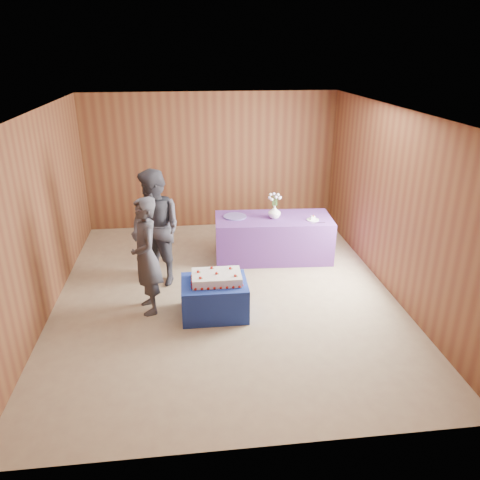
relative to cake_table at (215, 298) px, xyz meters
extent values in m
plane|color=tan|center=(0.20, 0.58, -0.25)|extent=(6.00, 6.00, 0.00)
cube|color=brown|center=(0.20, 3.58, 1.10)|extent=(5.00, 0.04, 2.70)
cube|color=brown|center=(0.20, -2.42, 1.10)|extent=(5.00, 0.04, 2.70)
cube|color=brown|center=(-2.30, 0.58, 1.10)|extent=(0.04, 6.00, 2.70)
cube|color=brown|center=(2.70, 0.58, 1.10)|extent=(0.04, 6.00, 2.70)
cube|color=white|center=(0.20, 0.58, 2.45)|extent=(5.00, 6.00, 0.04)
cube|color=#1B2E97|center=(0.00, 0.00, 0.00)|extent=(0.90, 0.70, 0.50)
cube|color=#532E7F|center=(1.15, 1.78, 0.12)|extent=(2.05, 1.02, 0.75)
cube|color=white|center=(0.03, 0.01, 0.31)|extent=(0.67, 0.45, 0.12)
sphere|color=#AB160D|center=(-0.30, -0.21, 0.27)|extent=(0.04, 0.04, 0.04)
sphere|color=#AB160D|center=(0.37, -0.21, 0.27)|extent=(0.04, 0.04, 0.04)
sphere|color=#AB160D|center=(-0.30, 0.24, 0.27)|extent=(0.04, 0.04, 0.04)
sphere|color=#AB160D|center=(0.37, 0.23, 0.27)|extent=(0.04, 0.04, 0.04)
sphere|color=#AB160D|center=(-0.17, -0.10, 0.39)|extent=(0.04, 0.04, 0.04)
cone|color=#145719|center=(-0.14, -0.10, 0.38)|extent=(0.01, 0.03, 0.03)
sphere|color=#AB160D|center=(0.21, 0.11, 0.39)|extent=(0.04, 0.04, 0.04)
cone|color=#145719|center=(0.24, 0.11, 0.38)|extent=(0.01, 0.03, 0.03)
sphere|color=#AB160D|center=(0.03, 0.01, 0.39)|extent=(0.04, 0.04, 0.04)
cone|color=#145719|center=(0.06, 0.01, 0.38)|extent=(0.01, 0.03, 0.03)
imported|color=white|center=(1.16, 1.77, 0.61)|extent=(0.23, 0.23, 0.22)
cylinder|color=#2F702C|center=(1.20, 1.77, 0.80)|extent=(0.01, 0.01, 0.15)
sphere|color=silver|center=(1.25, 1.77, 0.88)|extent=(0.05, 0.05, 0.05)
cylinder|color=#2F702C|center=(1.19, 1.79, 0.80)|extent=(0.01, 0.01, 0.15)
sphere|color=silver|center=(1.23, 1.83, 0.88)|extent=(0.05, 0.05, 0.05)
cylinder|color=#2F702C|center=(1.16, 1.80, 0.80)|extent=(0.01, 0.01, 0.15)
sphere|color=silver|center=(1.16, 1.86, 0.88)|extent=(0.05, 0.05, 0.05)
cylinder|color=#2F702C|center=(1.14, 1.79, 0.80)|extent=(0.01, 0.01, 0.15)
sphere|color=silver|center=(1.10, 1.83, 0.88)|extent=(0.05, 0.05, 0.05)
cylinder|color=#2F702C|center=(1.12, 1.77, 0.80)|extent=(0.01, 0.01, 0.15)
sphere|color=silver|center=(1.07, 1.77, 0.88)|extent=(0.05, 0.05, 0.05)
cylinder|color=#2F702C|center=(1.14, 1.74, 0.80)|extent=(0.01, 0.01, 0.15)
sphere|color=silver|center=(1.10, 1.70, 0.88)|extent=(0.05, 0.05, 0.05)
cylinder|color=#2F702C|center=(1.16, 1.73, 0.80)|extent=(0.01, 0.01, 0.15)
sphere|color=silver|center=(1.16, 1.67, 0.88)|extent=(0.05, 0.05, 0.05)
cylinder|color=#2F702C|center=(1.19, 1.74, 0.80)|extent=(0.01, 0.01, 0.15)
sphere|color=silver|center=(1.23, 1.70, 0.88)|extent=(0.05, 0.05, 0.05)
cylinder|color=#6152A5|center=(0.49, 1.90, 0.51)|extent=(0.44, 0.44, 0.02)
cylinder|color=white|center=(1.79, 1.59, 0.51)|extent=(0.26, 0.26, 0.01)
cube|color=white|center=(1.79, 1.59, 0.54)|extent=(0.07, 0.06, 0.06)
sphere|color=#AB160D|center=(1.79, 1.57, 0.58)|extent=(0.02, 0.02, 0.02)
cube|color=#B3B3B7|center=(1.84, 1.44, 0.50)|extent=(0.26, 0.03, 0.00)
imported|color=#383943|center=(-0.91, 0.22, 0.58)|extent=(0.54, 0.69, 1.67)
imported|color=#383843|center=(-0.81, 1.08, 0.66)|extent=(1.11, 1.11, 1.81)
camera|label=1|loc=(-0.32, -5.69, 3.22)|focal=35.00mm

